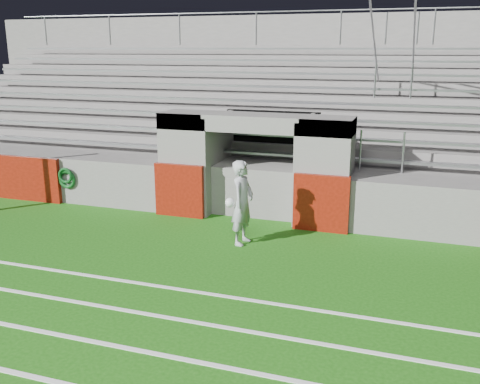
% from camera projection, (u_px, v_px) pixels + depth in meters
% --- Properties ---
extents(ground, '(90.00, 90.00, 0.00)m').
position_uv_depth(ground, '(201.00, 268.00, 10.41)').
color(ground, '#18530D').
rests_on(ground, ground).
extents(stadium_structure, '(26.00, 8.48, 5.42)m').
position_uv_depth(stadium_structure, '(295.00, 133.00, 17.31)').
color(stadium_structure, '#63605D').
rests_on(stadium_structure, ground).
extents(goalkeeper_with_ball, '(0.61, 0.72, 1.85)m').
position_uv_depth(goalkeeper_with_ball, '(242.00, 203.00, 11.52)').
color(goalkeeper_with_ball, '#9EA2A7').
rests_on(goalkeeper_with_ball, ground).
extents(hose_coil, '(0.53, 0.14, 0.60)m').
position_uv_depth(hose_coil, '(66.00, 178.00, 14.48)').
color(hose_coil, '#0E4618').
rests_on(hose_coil, ground).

